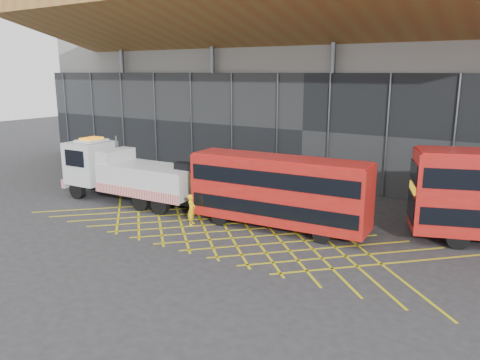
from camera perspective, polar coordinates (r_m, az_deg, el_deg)
The scene contains 6 objects.
ground_plane at distance 26.32m, azimuth -7.31°, elevation -4.92°, with size 120.00×120.00×0.00m, color #2A2A2D.
road_markings at distance 24.48m, azimuth -1.51°, elevation -6.20°, with size 23.16×7.16×0.01m.
construction_building at distance 40.13m, azimuth 12.20°, elevation 14.06°, with size 55.00×23.97×18.00m.
recovery_truck at distance 30.28m, azimuth -13.70°, elevation 0.78°, with size 11.41×3.08×3.97m.
bus_towed at distance 24.24m, azimuth 4.67°, elevation -1.17°, with size 9.59×2.90×3.84m.
worker at distance 25.34m, azimuth -5.94°, elevation -3.61°, with size 0.61×0.40×1.68m, color yellow.
Camera 1 is at (16.23, -19.09, 8.07)m, focal length 35.00 mm.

